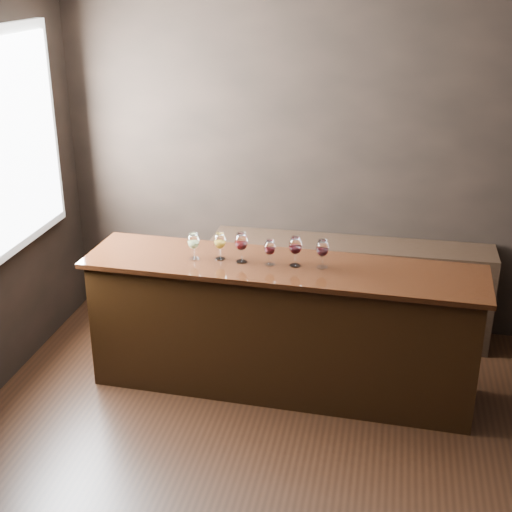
% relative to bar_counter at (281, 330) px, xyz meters
% --- Properties ---
extents(ground, '(5.00, 5.00, 0.00)m').
position_rel_bar_counter_xyz_m(ground, '(0.46, -1.10, -0.48)').
color(ground, black).
rests_on(ground, ground).
extents(room_shell, '(5.02, 4.52, 2.81)m').
position_rel_bar_counter_xyz_m(room_shell, '(0.23, -0.98, 1.33)').
color(room_shell, black).
rests_on(room_shell, ground).
extents(bar_counter, '(2.75, 0.69, 0.95)m').
position_rel_bar_counter_xyz_m(bar_counter, '(0.00, 0.00, 0.00)').
color(bar_counter, black).
rests_on(bar_counter, ground).
extents(bar_top, '(2.84, 0.76, 0.04)m').
position_rel_bar_counter_xyz_m(bar_top, '(0.00, 0.00, 0.50)').
color(bar_top, black).
rests_on(bar_top, bar_counter).
extents(back_bar_shelf, '(2.29, 0.40, 0.83)m').
position_rel_bar_counter_xyz_m(back_bar_shelf, '(0.42, 0.93, -0.06)').
color(back_bar_shelf, black).
rests_on(back_bar_shelf, ground).
extents(glass_white, '(0.08, 0.08, 0.19)m').
position_rel_bar_counter_xyz_m(glass_white, '(-0.63, -0.02, 0.64)').
color(glass_white, white).
rests_on(glass_white, bar_top).
extents(glass_amber, '(0.08, 0.08, 0.20)m').
position_rel_bar_counter_xyz_m(glass_amber, '(-0.45, 0.02, 0.65)').
color(glass_amber, white).
rests_on(glass_amber, bar_top).
extents(glass_red_a, '(0.09, 0.09, 0.22)m').
position_rel_bar_counter_xyz_m(glass_red_a, '(-0.29, -0.00, 0.66)').
color(glass_red_a, white).
rests_on(glass_red_a, bar_top).
extents(glass_red_b, '(0.08, 0.08, 0.18)m').
position_rel_bar_counter_xyz_m(glass_red_b, '(-0.09, -0.02, 0.64)').
color(glass_red_b, white).
rests_on(glass_red_b, bar_top).
extents(glass_red_c, '(0.09, 0.09, 0.21)m').
position_rel_bar_counter_xyz_m(glass_red_c, '(0.09, 0.00, 0.66)').
color(glass_red_c, white).
rests_on(glass_red_c, bar_top).
extents(glass_red_d, '(0.09, 0.09, 0.20)m').
position_rel_bar_counter_xyz_m(glass_red_d, '(0.28, 0.00, 0.65)').
color(glass_red_d, white).
rests_on(glass_red_d, bar_top).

